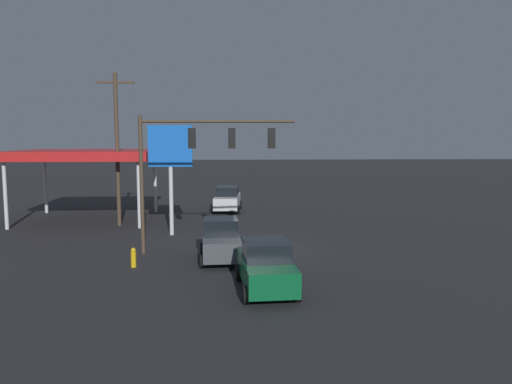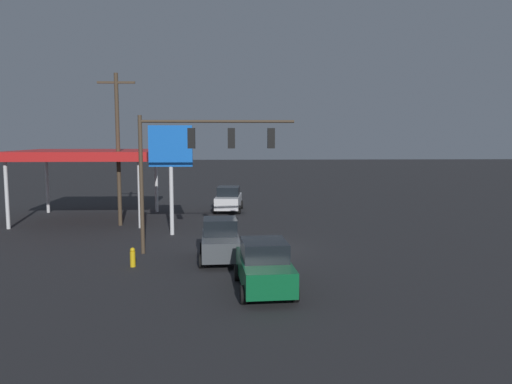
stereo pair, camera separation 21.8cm
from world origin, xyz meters
name	(u,v)px [view 2 (the right image)]	position (x,y,z in m)	size (l,w,h in m)	color
ground_plane	(258,249)	(0.00, 0.00, 0.00)	(200.00, 200.00, 0.00)	#262628
traffic_signal_assembly	(199,151)	(2.94, 0.75, 5.11)	(7.64, 0.43, 6.86)	#473828
utility_pole	(118,146)	(8.73, -7.28, 5.21)	(2.40, 0.26, 9.85)	#473828
gas_station_canopy	(88,155)	(11.38, -9.71, 4.52)	(9.49, 8.05, 4.87)	red
price_sign	(171,153)	(4.92, -3.98, 4.87)	(2.55, 0.27, 6.47)	silver
sedan_waiting	(229,199)	(1.68, -13.27, 0.95)	(2.32, 4.52, 1.93)	silver
hatchback_crossing	(220,241)	(1.87, 2.35, 0.95)	(2.12, 3.89, 1.97)	#474C51
sedan_far	(264,266)	(0.07, 7.06, 0.95)	(2.31, 4.52, 1.93)	#0C592D
fire_hydrant	(133,257)	(5.77, 3.36, 0.44)	(0.24, 0.24, 0.88)	gold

